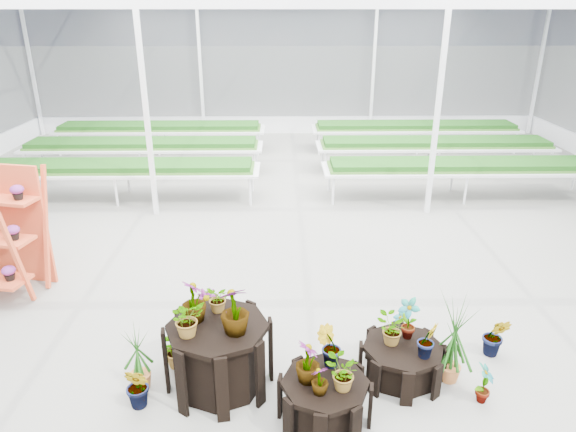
{
  "coord_description": "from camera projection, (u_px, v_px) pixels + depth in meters",
  "views": [
    {
      "loc": [
        -0.25,
        -6.58,
        4.2
      ],
      "look_at": [
        -0.14,
        0.6,
        1.3
      ],
      "focal_mm": 32.0,
      "sensor_mm": 36.0,
      "label": 1
    }
  ],
  "objects": [
    {
      "name": "plinth_mid",
      "position": [
        325.0,
        401.0,
        5.56
      ],
      "size": [
        1.13,
        1.13,
        0.52
      ],
      "primitive_type": "cylinder",
      "rotation": [
        0.0,
        0.0,
        -0.17
      ],
      "color": "black",
      "rests_on": "ground"
    },
    {
      "name": "plinth_low",
      "position": [
        402.0,
        361.0,
        6.23
      ],
      "size": [
        1.09,
        1.09,
        0.45
      ],
      "primitive_type": "cylinder",
      "rotation": [
        0.0,
        0.0,
        -0.1
      ],
      "color": "black",
      "rests_on": "ground"
    },
    {
      "name": "steel_frame",
      "position": [
        299.0,
        167.0,
        6.83
      ],
      "size": [
        18.0,
        24.0,
        4.5
      ],
      "primitive_type": null,
      "color": "silver",
      "rests_on": "ground"
    },
    {
      "name": "nursery_plants",
      "position": [
        293.0,
        344.0,
        5.98
      ],
      "size": [
        4.84,
        3.09,
        1.42
      ],
      "color": "#15400F",
      "rests_on": "ground"
    },
    {
      "name": "greenhouse_shell",
      "position": [
        299.0,
        167.0,
        6.83
      ],
      "size": [
        18.0,
        24.0,
        4.5
      ],
      "primitive_type": null,
      "color": "white",
      "rests_on": "ground"
    },
    {
      "name": "nursery_benches",
      "position": [
        290.0,
        156.0,
        14.19
      ],
      "size": [
        16.0,
        7.0,
        0.84
      ],
      "primitive_type": null,
      "color": "silver",
      "rests_on": "ground"
    },
    {
      "name": "plinth_tall",
      "position": [
        219.0,
        355.0,
        6.04
      ],
      "size": [
        1.41,
        1.41,
        0.84
      ],
      "primitive_type": "cylinder",
      "rotation": [
        0.0,
        0.0,
        0.16
      ],
      "color": "black",
      "rests_on": "ground"
    },
    {
      "name": "ground_plane",
      "position": [
        298.0,
        311.0,
        7.67
      ],
      "size": [
        24.0,
        24.0,
        0.0
      ],
      "primitive_type": "plane",
      "color": "gray",
      "rests_on": "ground"
    }
  ]
}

